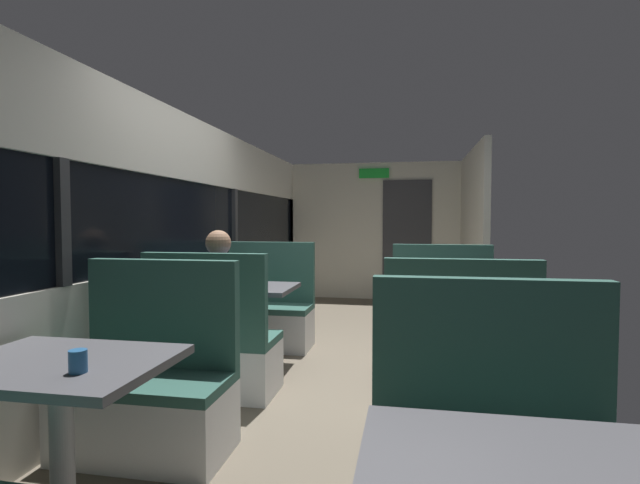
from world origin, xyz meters
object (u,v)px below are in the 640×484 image
at_px(bench_near_window_facing_entry, 149,395).
at_px(seated_passenger, 217,323).
at_px(bench_mid_window_facing_end, 214,352).
at_px(dining_table_rear_aisle, 449,307).
at_px(bench_rear_aisle_facing_end, 458,374).
at_px(bench_front_aisle_facing_entry, 493,484).
at_px(coffee_cup_primary, 78,361).
at_px(dining_table_near_window, 60,383).
at_px(dining_table_mid_window, 244,297).
at_px(bench_rear_aisle_facing_entry, 442,327).
at_px(bench_mid_window_facing_entry, 267,315).

bearing_deg(bench_near_window_facing_entry, seated_passenger, 90.00).
xyz_separation_m(bench_mid_window_facing_end, seated_passenger, (0.00, 0.07, 0.21)).
distance_m(bench_mid_window_facing_end, dining_table_rear_aisle, 1.88).
bearing_deg(bench_near_window_facing_entry, bench_rear_aisle_facing_end, 22.04).
distance_m(bench_near_window_facing_entry, bench_rear_aisle_facing_end, 1.93).
height_order(bench_front_aisle_facing_entry, coffee_cup_primary, bench_front_aisle_facing_entry).
distance_m(dining_table_near_window, bench_near_window_facing_entry, 0.77).
relative_size(bench_mid_window_facing_end, bench_rear_aisle_facing_end, 1.00).
bearing_deg(bench_mid_window_facing_end, dining_table_mid_window, 90.00).
distance_m(bench_front_aisle_facing_entry, seated_passenger, 2.41).
relative_size(bench_front_aisle_facing_entry, bench_rear_aisle_facing_end, 1.00).
relative_size(dining_table_mid_window, coffee_cup_primary, 10.00).
distance_m(dining_table_rear_aisle, coffee_cup_primary, 2.77).
bearing_deg(bench_rear_aisle_facing_entry, dining_table_near_window, -122.38).
xyz_separation_m(bench_mid_window_facing_entry, coffee_cup_primary, (0.19, -3.15, 0.46)).
relative_size(bench_near_window_facing_entry, bench_mid_window_facing_end, 1.00).
distance_m(dining_table_mid_window, coffee_cup_primary, 2.47).
bearing_deg(seated_passenger, bench_mid_window_facing_entry, 90.00).
xyz_separation_m(dining_table_mid_window, bench_rear_aisle_facing_end, (1.79, -0.90, -0.31)).
distance_m(dining_table_near_window, bench_mid_window_facing_entry, 3.04).
height_order(dining_table_near_window, dining_table_rear_aisle, same).
height_order(bench_mid_window_facing_end, dining_table_rear_aisle, bench_mid_window_facing_end).
bearing_deg(coffee_cup_primary, bench_front_aisle_facing_entry, 8.18).
xyz_separation_m(bench_mid_window_facing_end, bench_rear_aisle_facing_end, (1.79, -0.20, 0.00)).
bearing_deg(dining_table_near_window, seated_passenger, 90.00).
distance_m(dining_table_rear_aisle, seated_passenger, 1.84).
xyz_separation_m(bench_near_window_facing_entry, seated_passenger, (0.00, 1.00, 0.21)).
height_order(dining_table_mid_window, bench_mid_window_facing_entry, bench_mid_window_facing_entry).
bearing_deg(seated_passenger, dining_table_near_window, -90.00).
height_order(bench_mid_window_facing_entry, bench_front_aisle_facing_entry, same).
height_order(bench_mid_window_facing_entry, bench_rear_aisle_facing_entry, same).
xyz_separation_m(dining_table_near_window, bench_near_window_facing_entry, (0.00, 0.70, -0.31)).
height_order(dining_table_rear_aisle, bench_rear_aisle_facing_end, bench_rear_aisle_facing_end).
relative_size(bench_front_aisle_facing_entry, bench_rear_aisle_facing_entry, 1.00).
relative_size(dining_table_mid_window, bench_rear_aisle_facing_end, 0.82).
distance_m(dining_table_near_window, coffee_cup_primary, 0.27).
relative_size(dining_table_mid_window, bench_rear_aisle_facing_entry, 0.82).
relative_size(bench_rear_aisle_facing_entry, seated_passenger, 0.87).
bearing_deg(seated_passenger, dining_table_mid_window, 90.00).
bearing_deg(bench_mid_window_facing_entry, bench_front_aisle_facing_entry, -58.52).
bearing_deg(dining_table_near_window, coffee_cup_primary, -34.58).
xyz_separation_m(dining_table_near_window, coffee_cup_primary, (0.19, -0.13, 0.15)).
distance_m(dining_table_mid_window, bench_rear_aisle_facing_entry, 1.88).
distance_m(bench_mid_window_facing_end, bench_front_aisle_facing_entry, 2.35).
xyz_separation_m(bench_front_aisle_facing_entry, bench_rear_aisle_facing_entry, (0.00, 2.72, 0.00)).
bearing_deg(bench_near_window_facing_entry, bench_rear_aisle_facing_entry, 49.87).
distance_m(bench_front_aisle_facing_entry, bench_rear_aisle_facing_end, 1.32).
bearing_deg(dining_table_near_window, bench_rear_aisle_facing_end, 38.51).
bearing_deg(bench_front_aisle_facing_entry, bench_mid_window_facing_end, 139.58).
xyz_separation_m(dining_table_mid_window, bench_mid_window_facing_end, (0.00, -0.70, -0.31)).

